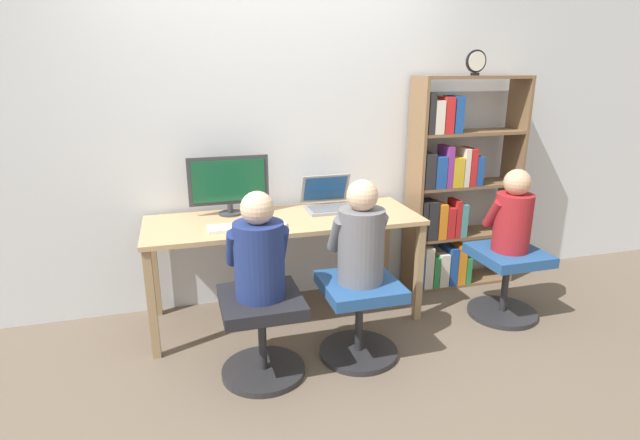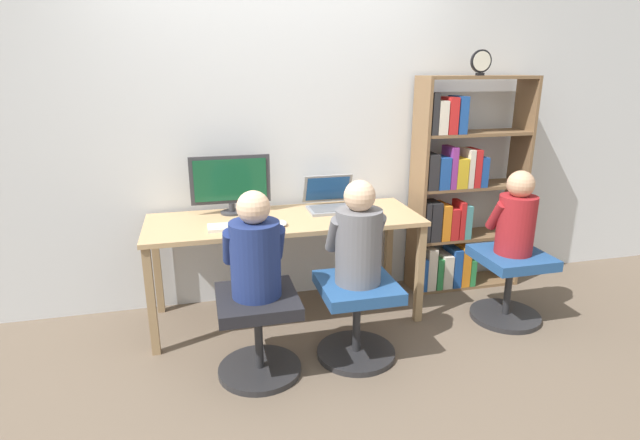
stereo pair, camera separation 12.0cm
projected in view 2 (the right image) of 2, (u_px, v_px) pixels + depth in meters
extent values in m
plane|color=brown|center=(296.00, 339.00, 3.30)|extent=(14.00, 14.00, 0.00)
cube|color=silver|center=(274.00, 128.00, 3.59)|extent=(10.00, 0.05, 2.60)
cube|color=tan|center=(285.00, 220.00, 3.40)|extent=(1.85, 0.66, 0.03)
cube|color=#9C7D56|center=(151.00, 302.00, 3.03)|extent=(0.05, 0.05, 0.71)
cube|color=#9C7D56|center=(420.00, 274.00, 3.44)|extent=(0.05, 0.05, 0.71)
cube|color=#9C7D56|center=(157.00, 266.00, 3.57)|extent=(0.05, 0.05, 0.71)
cube|color=#9C7D56|center=(389.00, 246.00, 3.98)|extent=(0.05, 0.05, 0.71)
cylinder|color=#333338|center=(232.00, 212.00, 3.50)|extent=(0.16, 0.16, 0.01)
cylinder|color=#333338|center=(232.00, 207.00, 3.49)|extent=(0.04, 0.04, 0.06)
cube|color=#333338|center=(230.00, 180.00, 3.43)|extent=(0.55, 0.02, 0.33)
cube|color=#144C2D|center=(231.00, 180.00, 3.42)|extent=(0.49, 0.01, 0.29)
cube|color=gray|center=(333.00, 210.00, 3.55)|extent=(0.36, 0.24, 0.02)
cube|color=slate|center=(333.00, 208.00, 3.55)|extent=(0.31, 0.18, 0.00)
cube|color=gray|center=(327.00, 188.00, 3.67)|extent=(0.36, 0.11, 0.22)
cube|color=#19478C|center=(328.00, 189.00, 3.67)|extent=(0.31, 0.09, 0.18)
cube|color=silver|center=(241.00, 226.00, 3.18)|extent=(0.42, 0.15, 0.02)
cube|color=#BAB8AD|center=(241.00, 224.00, 3.18)|extent=(0.38, 0.12, 0.00)
ellipsoid|color=silver|center=(282.00, 223.00, 3.23)|extent=(0.06, 0.11, 0.03)
cylinder|color=#262628|center=(260.00, 369.00, 2.94)|extent=(0.49, 0.49, 0.04)
cylinder|color=#262628|center=(259.00, 337.00, 2.88)|extent=(0.05, 0.05, 0.39)
cube|color=black|center=(257.00, 300.00, 2.81)|extent=(0.45, 0.47, 0.07)
cylinder|color=#262628|center=(356.00, 352.00, 3.11)|extent=(0.49, 0.49, 0.04)
cylinder|color=#262628|center=(357.00, 322.00, 3.05)|extent=(0.05, 0.05, 0.39)
cube|color=#234C84|center=(357.00, 287.00, 2.98)|extent=(0.45, 0.47, 0.07)
cylinder|color=navy|center=(255.00, 259.00, 2.73)|extent=(0.28, 0.28, 0.43)
sphere|color=beige|center=(253.00, 207.00, 2.65)|extent=(0.18, 0.18, 0.18)
cylinder|color=navy|center=(230.00, 247.00, 2.74)|extent=(0.08, 0.19, 0.24)
cylinder|color=navy|center=(277.00, 243.00, 2.80)|extent=(0.08, 0.19, 0.24)
cylinder|color=slate|center=(358.00, 247.00, 2.90)|extent=(0.27, 0.27, 0.44)
sphere|color=beige|center=(360.00, 196.00, 2.81)|extent=(0.18, 0.18, 0.18)
cylinder|color=slate|center=(334.00, 234.00, 2.91)|extent=(0.08, 0.19, 0.25)
cylinder|color=slate|center=(376.00, 231.00, 2.97)|extent=(0.08, 0.19, 0.25)
cube|color=brown|center=(418.00, 189.00, 3.80)|extent=(0.02, 0.28, 1.66)
cube|color=brown|center=(517.00, 183.00, 4.00)|extent=(0.02, 0.28, 1.66)
cube|color=brown|center=(460.00, 282.00, 4.14)|extent=(0.84, 0.26, 0.02)
cube|color=brown|center=(464.00, 235.00, 4.02)|extent=(0.84, 0.26, 0.02)
cube|color=brown|center=(469.00, 186.00, 3.90)|extent=(0.84, 0.26, 0.02)
cube|color=brown|center=(474.00, 133.00, 3.78)|extent=(0.84, 0.26, 0.02)
cube|color=brown|center=(479.00, 77.00, 3.66)|extent=(0.84, 0.26, 0.02)
cube|color=#1E4C9E|center=(420.00, 272.00, 3.98)|extent=(0.05, 0.20, 0.27)
cube|color=silver|center=(427.00, 266.00, 3.99)|extent=(0.07, 0.22, 0.34)
cube|color=#2D8C47|center=(435.00, 271.00, 4.01)|extent=(0.05, 0.19, 0.26)
cube|color=silver|center=(442.00, 268.00, 4.04)|extent=(0.08, 0.23, 0.27)
cube|color=#1E4C9E|center=(452.00, 265.00, 4.05)|extent=(0.07, 0.23, 0.32)
cube|color=orange|center=(461.00, 264.00, 4.05)|extent=(0.07, 0.21, 0.33)
cube|color=#2D8C47|center=(467.00, 269.00, 4.09)|extent=(0.05, 0.22, 0.22)
cube|color=#262628|center=(422.00, 220.00, 3.86)|extent=(0.04, 0.23, 0.31)
cube|color=#262628|center=(432.00, 220.00, 3.86)|extent=(0.08, 0.17, 0.31)
cube|color=orange|center=(441.00, 221.00, 3.89)|extent=(0.07, 0.21, 0.28)
cube|color=red|center=(449.00, 222.00, 3.92)|extent=(0.07, 0.21, 0.25)
cube|color=red|center=(458.00, 219.00, 3.90)|extent=(0.04, 0.16, 0.30)
cube|color=teal|center=(464.00, 221.00, 3.92)|extent=(0.06, 0.16, 0.26)
cube|color=#262628|center=(428.00, 170.00, 3.75)|extent=(0.08, 0.22, 0.27)
cube|color=#1E4C9E|center=(440.00, 172.00, 3.76)|extent=(0.09, 0.18, 0.24)
cube|color=#8C338C|center=(449.00, 167.00, 3.77)|extent=(0.05, 0.19, 0.31)
cube|color=gold|center=(458.00, 172.00, 3.78)|extent=(0.09, 0.16, 0.23)
cube|color=silver|center=(466.00, 168.00, 3.80)|extent=(0.04, 0.18, 0.29)
cube|color=red|center=(472.00, 167.00, 3.82)|extent=(0.05, 0.19, 0.29)
cube|color=#1E4C9E|center=(480.00, 171.00, 3.82)|extent=(0.06, 0.16, 0.23)
cube|color=#262628|center=(430.00, 113.00, 3.61)|extent=(0.05, 0.19, 0.30)
cube|color=silver|center=(437.00, 117.00, 3.65)|extent=(0.07, 0.23, 0.24)
cube|color=red|center=(449.00, 115.00, 3.63)|extent=(0.07, 0.17, 0.26)
cube|color=#1E4C9E|center=(458.00, 114.00, 3.67)|extent=(0.07, 0.21, 0.27)
cube|color=black|center=(480.00, 74.00, 3.57)|extent=(0.06, 0.03, 0.02)
cylinder|color=black|center=(481.00, 61.00, 3.54)|extent=(0.16, 0.02, 0.16)
cylinder|color=silver|center=(482.00, 61.00, 3.53)|extent=(0.13, 0.00, 0.13)
cylinder|color=#262628|center=(505.00, 316.00, 3.57)|extent=(0.49, 0.49, 0.04)
cylinder|color=#262628|center=(508.00, 288.00, 3.51)|extent=(0.05, 0.05, 0.39)
cube|color=#234C84|center=(512.00, 257.00, 3.44)|extent=(0.45, 0.47, 0.07)
cylinder|color=maroon|center=(516.00, 225.00, 3.37)|extent=(0.25, 0.25, 0.40)
sphere|color=tan|center=(521.00, 184.00, 3.29)|extent=(0.18, 0.18, 0.18)
cylinder|color=maroon|center=(496.00, 215.00, 3.38)|extent=(0.07, 0.18, 0.23)
cylinder|color=maroon|center=(527.00, 213.00, 3.43)|extent=(0.07, 0.18, 0.23)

